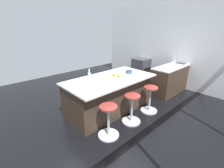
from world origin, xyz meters
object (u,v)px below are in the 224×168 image
at_px(apple_green, 114,75).
at_px(apple_yellow, 119,75).
at_px(oven_range, 141,69).
at_px(kitchen_island, 109,94).
at_px(cutting_board, 114,77).
at_px(stool_by_window, 150,100).
at_px(fruit_bowl, 129,72).
at_px(water_bottle, 89,77).
at_px(stool_middle, 132,110).
at_px(stool_near_camera, 108,122).

distance_m(apple_green, apple_yellow, 0.14).
height_order(oven_range, apple_green, apple_green).
xyz_separation_m(kitchen_island, cutting_board, (-0.08, 0.06, 0.46)).
distance_m(kitchen_island, apple_yellow, 0.57).
xyz_separation_m(cutting_board, apple_green, (-0.06, -0.06, 0.05)).
height_order(stool_by_window, fruit_bowl, fruit_bowl).
relative_size(stool_by_window, water_bottle, 2.23).
relative_size(stool_by_window, stool_middle, 1.00).
distance_m(cutting_board, water_bottle, 0.65).
height_order(water_bottle, fruit_bowl, water_bottle).
relative_size(stool_middle, water_bottle, 2.23).
relative_size(kitchen_island, stool_middle, 3.30).
bearing_deg(stool_middle, stool_by_window, 180.00).
bearing_deg(fruit_bowl, kitchen_island, -5.32).
bearing_deg(stool_near_camera, stool_middle, 180.00).
xyz_separation_m(kitchen_island, stool_middle, (-0.00, 0.77, -0.14)).
distance_m(cutting_board, apple_green, 0.10).
distance_m(oven_range, stool_middle, 3.25).
distance_m(stool_near_camera, cutting_board, 1.23).
height_order(oven_range, stool_near_camera, oven_range).
bearing_deg(water_bottle, kitchen_island, 167.65).
bearing_deg(oven_range, apple_yellow, 24.65).
xyz_separation_m(stool_by_window, apple_green, (0.58, -0.77, 0.65)).
bearing_deg(oven_range, water_bottle, 15.63).
bearing_deg(apple_yellow, kitchen_island, -33.26).
xyz_separation_m(cutting_board, water_bottle, (0.61, -0.18, 0.11)).
distance_m(stool_middle, cutting_board, 0.93).
distance_m(stool_by_window, fruit_bowl, 0.95).
distance_m(stool_near_camera, water_bottle, 1.15).
relative_size(oven_range, apple_green, 12.58).
height_order(kitchen_island, water_bottle, water_bottle).
bearing_deg(kitchen_island, water_bottle, -12.35).
bearing_deg(stool_by_window, stool_near_camera, 0.00).
bearing_deg(stool_near_camera, oven_range, -152.51).
bearing_deg(stool_near_camera, stool_by_window, 180.00).
height_order(stool_by_window, cutting_board, cutting_board).
bearing_deg(stool_near_camera, apple_green, -138.77).
bearing_deg(oven_range, fruit_bowl, 28.04).
xyz_separation_m(oven_range, fruit_bowl, (2.04, 1.08, 0.51)).
height_order(stool_near_camera, apple_yellow, apple_yellow).
distance_m(stool_near_camera, apple_green, 1.33).
relative_size(cutting_board, water_bottle, 1.15).
bearing_deg(stool_near_camera, fruit_bowl, -153.31).
bearing_deg(apple_green, stool_by_window, 127.03).
distance_m(kitchen_island, apple_green, 0.53).
bearing_deg(water_bottle, stool_middle, 120.75).
relative_size(stool_middle, cutting_board, 1.94).
height_order(kitchen_island, stool_middle, kitchen_island).
bearing_deg(apple_green, oven_range, -158.27).
bearing_deg(cutting_board, stool_by_window, 132.44).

